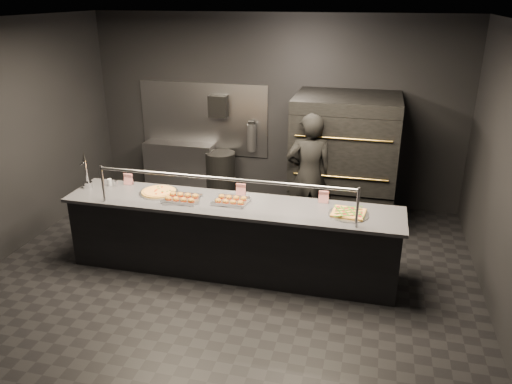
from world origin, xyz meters
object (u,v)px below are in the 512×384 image
Objects in this scene: round_pizza at (159,192)px; prep_shelf at (180,168)px; service_counter at (231,237)px; towel_dispenser at (218,106)px; slider_tray_b at (231,201)px; square_pizza at (349,213)px; fire_extinguisher at (251,137)px; pizza_oven at (344,159)px; slider_tray_a at (182,198)px; beer_tap at (87,177)px; trash_bin at (221,176)px; worker at (309,176)px.

prep_shelf is at bearing 105.78° from round_pizza.
towel_dispenser is at bearing 110.63° from service_counter.
service_counter reaches higher than slider_tray_b.
square_pizza is at bearing -37.80° from prep_shelf.
service_counter reaches higher than fire_extinguisher.
pizza_oven is 1.92m from square_pizza.
pizza_oven is at bearing 57.47° from slider_tray_b.
slider_tray_a reaches higher than slider_tray_b.
fire_extinguisher reaches higher than round_pizza.
beer_tap is 2.51m from trash_bin.
beer_tap is (-3.15, -1.84, 0.09)m from pizza_oven.
trash_bin is 0.46× the size of worker.
service_counter is 2.30m from pizza_oven.
square_pizza is (2.30, -2.40, -0.61)m from towel_dispenser.
slider_tray_a is at bearing -95.82° from fire_extinguisher.
beer_tap is (-1.95, 0.06, 0.60)m from service_counter.
beer_tap reaches higher than square_pizza.
slider_tray_a is (-1.80, -1.95, -0.02)m from pizza_oven.
pizza_oven is 3.85× the size of slider_tray_a.
towel_dispenser is 0.74m from fire_extinguisher.
prep_shelf is at bearing -39.32° from worker.
worker is (1.74, 1.14, -0.04)m from round_pizza.
beer_tap is (-0.35, -2.26, 0.61)m from prep_shelf.
worker reaches higher than towel_dispenser.
trash_bin is (0.06, -0.17, -1.14)m from towel_dispenser.
pizza_oven is at bearing -137.62° from worker.
round_pizza is (0.63, -2.23, 0.49)m from prep_shelf.
beer_tap is at bearing 178.15° from service_counter.
slider_tray_b is at bearing -55.21° from prep_shelf.
slider_tray_a reaches higher than prep_shelf.
service_counter is 2.15× the size of pizza_oven.
prep_shelf is 2.37m from round_pizza.
square_pizza is 0.26× the size of worker.
round_pizza is at bearing 175.61° from slider_tray_b.
slider_tray_b reaches higher than square_pizza.
slider_tray_a is (0.30, -2.44, -0.60)m from towel_dispenser.
slider_tray_b is at bearing 42.97° from worker.
round_pizza is 0.40m from slider_tray_a.
square_pizza is (2.37, -0.10, 0.00)m from round_pizza.
round_pizza is 2.20m from trash_bin.
pizza_oven reaches higher than square_pizza.
worker is (1.67, -1.16, -0.66)m from towel_dispenser.
towel_dispenser is 0.76× the size of square_pizza.
slider_tray_b is at bearing -81.65° from fire_extinguisher.
beer_tap is at bearing -178.27° from round_pizza.
pizza_oven is at bearing -13.14° from towel_dispenser.
pizza_oven reaches higher than worker.
beer_tap reaches higher than fire_extinguisher.
round_pizza is 1.10× the size of slider_tray_b.
slider_tray_b reaches higher than trash_bin.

